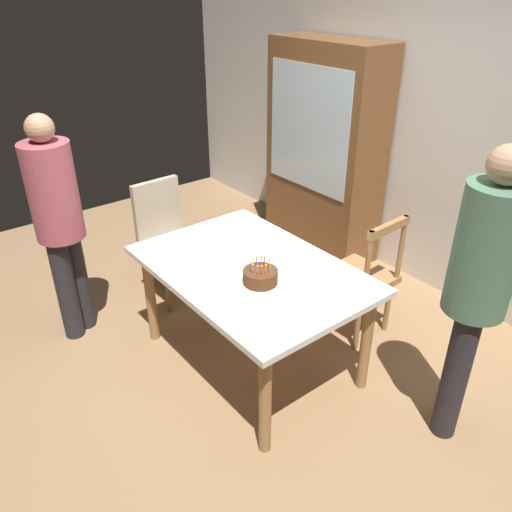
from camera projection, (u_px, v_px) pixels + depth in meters
name	position (u px, v px, depth m)	size (l,w,h in m)	color
ground	(252.00, 359.00, 3.53)	(6.40, 6.40, 0.00)	#93704C
back_wall	(440.00, 130.00, 3.90)	(6.40, 0.10, 2.60)	beige
dining_table	(251.00, 279.00, 3.21)	(1.48, 1.01, 0.75)	white
birthday_cake	(260.00, 278.00, 2.96)	(0.28, 0.28, 0.16)	silver
plate_near_celebrant	(186.00, 252.00, 3.32)	(0.22, 0.22, 0.01)	white
plate_far_side	(271.00, 251.00, 3.33)	(0.22, 0.22, 0.01)	white
fork_near_celebrant	(173.00, 244.00, 3.43)	(0.18, 0.02, 0.01)	silver
fork_far_side	(258.00, 242.00, 3.45)	(0.18, 0.02, 0.01)	silver
fork_near_guest	(253.00, 298.00, 2.85)	(0.18, 0.02, 0.01)	silver
chair_spindle_back	(361.00, 278.00, 3.60)	(0.45, 0.45, 0.95)	#9E7042
chair_upholstered	(166.00, 234.00, 4.05)	(0.46, 0.45, 0.95)	tan
person_celebrant	(58.00, 218.00, 3.38)	(0.32, 0.32, 1.62)	#262328
person_guest	(478.00, 285.00, 2.56)	(0.32, 0.32, 1.70)	#262328
china_cabinet	(324.00, 152.00, 4.54)	(1.10, 0.45, 1.90)	brown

